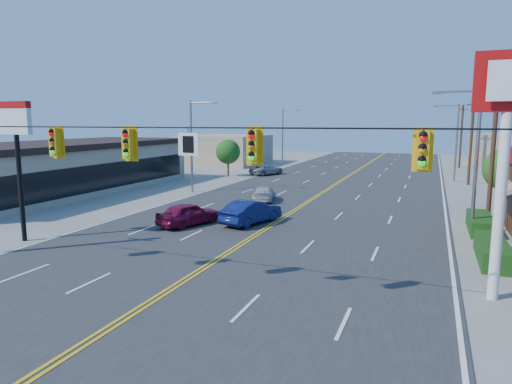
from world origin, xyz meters
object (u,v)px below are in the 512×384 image
(pizza_hut_sign, at_px, (17,142))
(car_white, at_px, (264,194))
(car_magenta, at_px, (188,215))
(kfc_pylon, at_px, (506,126))
(car_silver, at_px, (267,170))
(car_blue, at_px, (251,213))
(signal_span, at_px, (155,160))

(pizza_hut_sign, distance_m, car_white, 18.08)
(car_magenta, bearing_deg, kfc_pylon, 178.94)
(pizza_hut_sign, xyz_separation_m, car_silver, (1.81, 32.49, -4.58))
(kfc_pylon, bearing_deg, car_magenta, 158.66)
(kfc_pylon, relative_size, car_silver, 1.97)
(car_magenta, distance_m, car_blue, 3.78)
(kfc_pylon, distance_m, car_blue, 15.56)
(signal_span, bearing_deg, pizza_hut_sign, 159.81)
(kfc_pylon, bearing_deg, signal_span, -160.22)
(car_silver, bearing_deg, car_blue, 132.32)
(car_blue, distance_m, car_silver, 25.83)
(car_magenta, bearing_deg, pizza_hut_sign, 64.20)
(car_magenta, relative_size, car_blue, 0.92)
(pizza_hut_sign, relative_size, car_white, 1.78)
(car_blue, height_order, car_silver, car_blue)
(car_magenta, height_order, car_blue, car_blue)
(car_silver, bearing_deg, pizza_hut_sign, 111.37)
(signal_span, bearing_deg, kfc_pylon, 19.78)
(kfc_pylon, height_order, pizza_hut_sign, kfc_pylon)
(signal_span, bearing_deg, car_blue, 95.72)
(kfc_pylon, xyz_separation_m, car_blue, (-12.31, 7.89, -5.32))
(pizza_hut_sign, xyz_separation_m, car_blue, (9.69, 7.89, -4.46))
(signal_span, distance_m, car_silver, 37.84)
(car_magenta, bearing_deg, signal_span, 134.41)
(car_blue, bearing_deg, kfc_pylon, 163.46)
(car_magenta, xyz_separation_m, car_blue, (3.34, 1.78, 0.04))
(car_magenta, xyz_separation_m, car_silver, (-4.54, 26.37, -0.09))
(car_blue, bearing_deg, signal_span, 111.84)
(car_white, bearing_deg, car_magenta, 68.32)
(car_silver, bearing_deg, kfc_pylon, 146.42)
(kfc_pylon, distance_m, car_magenta, 17.63)
(signal_span, relative_size, kfc_pylon, 2.86)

